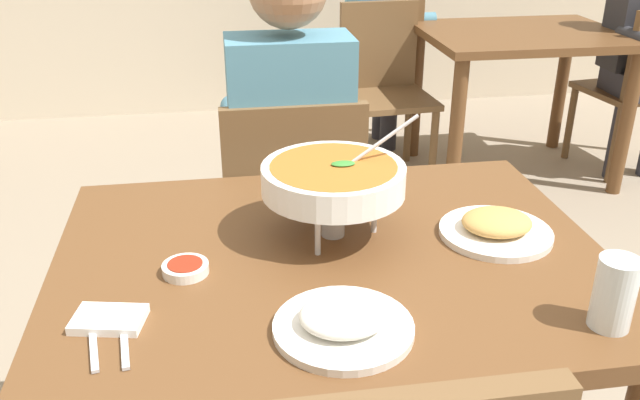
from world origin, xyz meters
name	(u,v)px	position (x,y,z in m)	size (l,w,h in m)	color
dining_table_main	(331,304)	(0.00, 0.00, 0.65)	(1.12, 0.85, 0.77)	brown
chair_diner_main	(292,215)	(0.00, 0.71, 0.51)	(0.44, 0.44, 0.90)	brown
diner_main	(289,141)	(0.00, 0.75, 0.75)	(0.40, 0.45, 1.31)	#2D2D38
curry_bowl	(333,180)	(0.02, 0.08, 0.90)	(0.33, 0.30, 0.26)	silver
rice_plate	(343,322)	(-0.03, -0.27, 0.79)	(0.24, 0.24, 0.06)	white
appetizer_plate	(496,227)	(0.36, 0.02, 0.79)	(0.24, 0.24, 0.06)	white
sauce_dish	(185,268)	(-0.29, -0.03, 0.78)	(0.09, 0.09, 0.02)	white
napkin_folded	(109,319)	(-0.42, -0.18, 0.78)	(0.12, 0.08, 0.02)	white
fork_utensil	(93,340)	(-0.44, -0.23, 0.78)	(0.01, 0.17, 0.01)	silver
spoon_utensil	(124,337)	(-0.39, -0.23, 0.78)	(0.01, 0.17, 0.01)	silver
drink_glass	(614,297)	(0.42, -0.32, 0.83)	(0.07, 0.07, 0.13)	silver
dining_table_far	(520,59)	(1.35, 2.07, 0.63)	(1.00, 0.80, 0.77)	brown
chair_bg_middle	(388,61)	(0.79, 2.61, 0.51)	(0.46, 0.46, 0.90)	brown
chair_bg_right	(383,80)	(0.67, 2.22, 0.51)	(0.47, 0.47, 0.90)	brown
patron_bg_middle	(375,20)	(0.71, 2.63, 0.75)	(0.45, 0.40, 1.31)	#2D2D38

